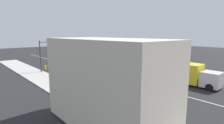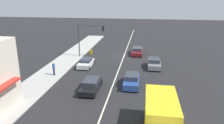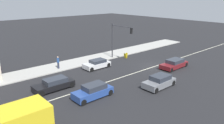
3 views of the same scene
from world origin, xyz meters
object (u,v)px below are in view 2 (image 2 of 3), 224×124
Objects in this scene: pedestrian at (54,68)px; sedan_maroon at (137,51)px; traffic_signal_main at (87,35)px; suv_black at (91,85)px; delivery_truck at (161,121)px; suv_grey at (154,63)px; warning_aframe_sign at (91,52)px; van_white at (86,63)px; coupe_blue at (132,80)px.

sedan_maroon is (-10.32, -12.68, -0.45)m from pedestrian.
suv_black is (-3.92, 13.21, -3.29)m from traffic_signal_main.
delivery_truck is 16.83m from suv_grey.
van_white reaches higher than warning_aframe_sign.
traffic_signal_main reaches higher than suv_grey.
suv_grey reaches higher than van_white.
traffic_signal_main is 1.40× the size of suv_grey.
suv_black is at bearing -46.63° from delivery_truck.
suv_black is at bearing 148.14° from pedestrian.
suv_black is 1.14× the size of van_white.
warning_aframe_sign is at bearing -57.34° from coupe_blue.
sedan_maroon is at bearing -105.05° from suv_black.
traffic_signal_main is at bearing -61.90° from delivery_truck.
van_white is at bearing -57.49° from delivery_truck.
delivery_truck is 1.82× the size of coupe_blue.
suv_grey is at bearing 111.31° from sedan_maroon.
suv_grey is (-2.80, -7.15, -0.01)m from coupe_blue.
van_white is (10.00, 1.12, -0.06)m from suv_grey.
coupe_blue reaches higher than suv_black.
traffic_signal_main is 3.21× the size of pedestrian.
delivery_truck is at bearing 139.27° from pedestrian.
van_white is (7.20, 8.30, -0.00)m from sedan_maroon.
suv_grey is at bearing -111.38° from coupe_blue.
sedan_maroon is 10.98m from van_white.
delivery_truck reaches higher than suv_grey.
warning_aframe_sign is at bearing -75.69° from suv_black.
delivery_truck is (-11.12, 20.84, -2.43)m from traffic_signal_main.
traffic_signal_main is 3.81m from warning_aframe_sign.
coupe_blue is 0.92× the size of sedan_maroon.
warning_aframe_sign is at bearing -81.78° from van_white.
suv_grey is (-7.20, -9.19, 0.04)m from suv_black.
suv_grey reaches higher than suv_black.
coupe_blue is at bearing -73.83° from delivery_truck.
coupe_blue is 14.33m from sedan_maroon.
traffic_signal_main is at bearing -101.85° from pedestrian.
warning_aframe_sign is 0.19× the size of suv_black.
pedestrian is at bearing 22.75° from suv_grey.
pedestrian is at bearing -40.73° from delivery_truck.
sedan_maroon reaches higher than van_white.
traffic_signal_main is at bearing -77.67° from van_white.
suv_grey is 1.04× the size of van_white.
warning_aframe_sign is at bearing 10.97° from sedan_maroon.
warning_aframe_sign is 8.32m from sedan_maroon.
coupe_blue reaches higher than van_white.
warning_aframe_sign is 0.22× the size of van_white.
pedestrian is 2.08× the size of warning_aframe_sign.
coupe_blue is at bearing 122.66° from warning_aframe_sign.
traffic_signal_main reaches higher than sedan_maroon.
delivery_truck reaches higher than van_white.
coupe_blue is (2.80, -9.65, -0.81)m from delivery_truck.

